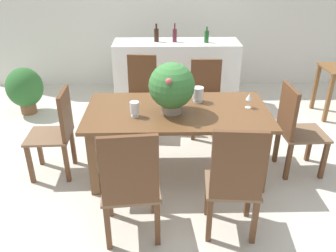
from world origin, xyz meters
TOP-DOWN VIEW (x-y plane):
  - ground_plane at (0.00, 0.00)m, footprint 7.04×7.04m
  - back_wall at (0.00, 2.60)m, footprint 6.40×0.10m
  - dining_table at (0.00, -0.22)m, footprint 1.87×0.97m
  - chair_near_right at (0.41, -1.21)m, footprint 0.47×0.44m
  - chair_far_right at (0.42, 0.78)m, footprint 0.43×0.45m
  - chair_far_left at (-0.41, 0.77)m, footprint 0.44×0.44m
  - chair_foot_end at (1.24, -0.22)m, footprint 0.48×0.45m
  - chair_near_left at (-0.41, -1.23)m, footprint 0.52×0.52m
  - chair_head_end at (-1.25, -0.21)m, footprint 0.46×0.44m
  - flower_centerpiece at (-0.06, -0.27)m, footprint 0.45×0.46m
  - crystal_vase_left at (0.23, -0.01)m, footprint 0.12×0.12m
  - crystal_vase_center_near at (-0.42, -0.36)m, footprint 0.09×0.09m
  - wine_glass at (0.73, -0.17)m, footprint 0.07×0.07m
  - kitchen_counter at (0.07, 1.63)m, footprint 1.84×0.56m
  - wine_bottle_dark at (0.50, 1.58)m, footprint 0.07×0.07m
  - wine_bottle_clear at (-0.22, 1.65)m, footprint 0.07×0.07m
  - wine_bottle_tall at (0.04, 1.63)m, footprint 0.06×0.06m
  - potted_plant_floor at (-2.15, 1.36)m, footprint 0.52×0.52m

SIDE VIEW (x-z plane):
  - ground_plane at x=0.00m, z-range 0.00..0.00m
  - potted_plant_floor at x=-2.15m, z-range 0.04..0.73m
  - kitchen_counter at x=0.07m, z-range 0.00..0.99m
  - chair_far_right at x=0.42m, z-range 0.05..1.00m
  - chair_head_end at x=-1.25m, z-range 0.05..1.00m
  - chair_foot_end at x=1.24m, z-range 0.05..1.03m
  - chair_far_left at x=-0.41m, z-range 0.04..1.06m
  - chair_near_left at x=-0.41m, z-range 0.05..1.10m
  - chair_near_right at x=0.41m, z-range 0.05..1.11m
  - dining_table at x=0.00m, z-range 0.26..1.00m
  - crystal_vase_center_near at x=-0.42m, z-range 0.76..0.91m
  - crystal_vase_left at x=0.23m, z-range 0.76..0.92m
  - wine_glass at x=0.73m, z-range 0.78..0.94m
  - flower_centerpiece at x=-0.06m, z-range 0.76..1.27m
  - wine_bottle_dark at x=0.50m, z-range 0.97..1.19m
  - wine_bottle_tall at x=0.04m, z-range 0.96..1.22m
  - wine_bottle_clear at x=-0.22m, z-range 0.96..1.22m
  - back_wall at x=0.00m, z-range 0.00..2.60m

